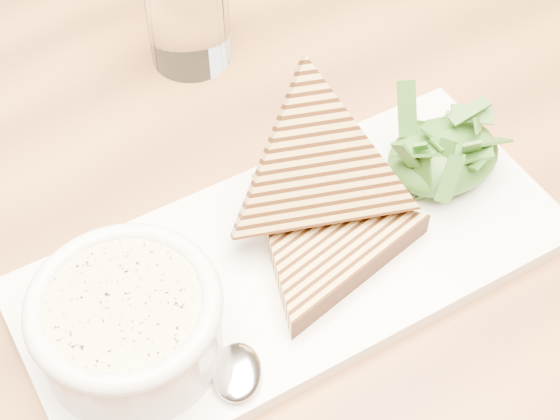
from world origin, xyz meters
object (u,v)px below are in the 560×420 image
platter (294,262)px  soup_bowl (130,330)px  table_top (413,199)px  glass_near (187,7)px

platter → soup_bowl: 0.14m
table_top → platter: (-0.13, -0.02, 0.03)m
table_top → platter: 0.14m
platter → glass_near: glass_near is taller
table_top → soup_bowl: soup_bowl is taller
glass_near → table_top: bearing=-70.7°
table_top → platter: bearing=-172.3°
soup_bowl → glass_near: size_ratio=1.08×
table_top → soup_bowl: size_ratio=10.39×
platter → soup_bowl: (-0.14, -0.01, 0.03)m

